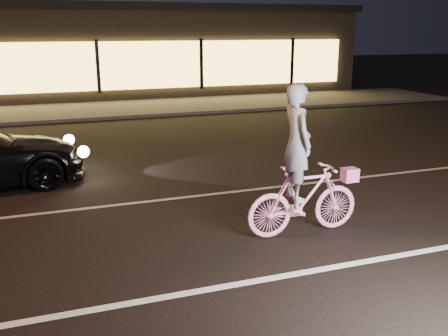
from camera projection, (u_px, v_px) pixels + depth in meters
name	position (u px, v px, depth m)	size (l,w,h in m)	color
ground	(204.00, 239.00, 7.72)	(90.00, 90.00, 0.00)	black
lane_stripe_near	(239.00, 284.00, 6.36)	(60.00, 0.12, 0.01)	silver
lane_stripe_far	(173.00, 199.00, 9.54)	(60.00, 0.10, 0.01)	gray
sidewalk	(105.00, 110.00, 19.50)	(30.00, 4.00, 0.12)	#383533
storefront	(88.00, 49.00, 24.35)	(25.40, 8.42, 4.20)	black
cyclist	(302.00, 183.00, 7.71)	(1.89, 0.65, 2.38)	#FF3596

